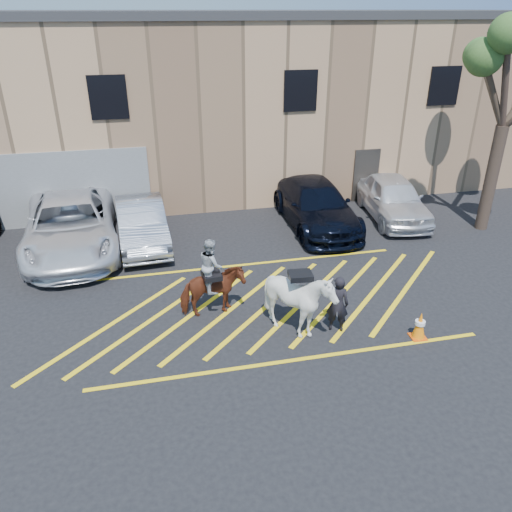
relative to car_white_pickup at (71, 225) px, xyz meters
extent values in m
plane|color=black|center=(5.61, -4.65, -0.88)|extent=(90.00, 90.00, 0.00)
imported|color=silver|center=(0.00, 0.00, 0.00)|extent=(3.39, 6.53, 1.76)
imported|color=#9A9DA8|center=(2.32, 0.01, -0.13)|extent=(1.86, 4.61, 1.49)
imported|color=black|center=(8.71, 0.23, -0.07)|extent=(2.30, 5.57, 1.61)
imported|color=silver|center=(11.87, 0.28, -0.07)|extent=(2.51, 4.94, 1.61)
imported|color=black|center=(7.00, -6.47, -0.11)|extent=(0.66, 0.56, 1.54)
cube|color=tan|center=(5.61, 7.35, 2.62)|extent=(32.00, 10.00, 7.00)
cube|color=#2D2D30|center=(5.61, 7.35, 6.27)|extent=(32.20, 10.20, 0.30)
cube|color=black|center=(1.61, 2.31, 3.72)|extent=(1.30, 0.08, 1.50)
cube|color=black|center=(8.61, 2.31, 3.72)|extent=(1.30, 0.08, 1.50)
cube|color=black|center=(14.61, 2.31, 3.72)|extent=(1.30, 0.08, 1.50)
cube|color=#38332D|center=(11.61, 2.31, 0.22)|extent=(1.10, 0.08, 2.20)
cube|color=yellow|center=(1.41, -4.95, -0.87)|extent=(4.20, 4.20, 0.01)
cube|color=yellow|center=(2.46, -4.95, -0.87)|extent=(4.20, 4.20, 0.01)
cube|color=yellow|center=(3.51, -4.95, -0.87)|extent=(4.20, 4.20, 0.01)
cube|color=yellow|center=(4.56, -4.95, -0.87)|extent=(4.20, 4.20, 0.01)
cube|color=yellow|center=(5.61, -4.95, -0.87)|extent=(4.20, 4.20, 0.01)
cube|color=yellow|center=(6.66, -4.95, -0.87)|extent=(4.20, 4.20, 0.01)
cube|color=yellow|center=(7.71, -4.95, -0.87)|extent=(4.20, 4.20, 0.01)
cube|color=yellow|center=(8.76, -4.95, -0.87)|extent=(4.20, 4.20, 0.01)
cube|color=yellow|center=(9.81, -4.95, -0.87)|extent=(4.20, 4.20, 0.01)
cube|color=yellow|center=(5.61, -2.45, -0.87)|extent=(9.50, 0.12, 0.01)
cube|color=yellow|center=(5.61, -7.45, -0.87)|extent=(9.50, 0.12, 0.01)
imported|color=maroon|center=(4.04, -5.07, -0.17)|extent=(1.74, 0.93, 1.41)
imported|color=#94979D|center=(4.04, -5.07, 0.61)|extent=(0.62, 0.75, 1.44)
cube|color=black|center=(4.04, -5.07, 0.32)|extent=(0.52, 0.61, 0.14)
imported|color=silver|center=(6.01, -6.42, 0.06)|extent=(1.66, 1.83, 1.87)
cube|color=black|center=(6.01, -6.42, 0.79)|extent=(0.60, 0.51, 0.14)
cube|color=#E54D09|center=(8.89, -7.26, -0.86)|extent=(0.40, 0.40, 0.03)
cone|color=orange|center=(8.89, -7.26, -0.50)|extent=(0.32, 0.32, 0.70)
cylinder|color=white|center=(8.89, -7.26, -0.44)|extent=(0.25, 0.25, 0.10)
cylinder|color=#413027|center=(14.68, -1.45, 1.02)|extent=(0.44, 0.44, 3.80)
cylinder|color=#4C3C2E|center=(14.61, -0.59, 3.93)|extent=(0.33, 1.88, 2.34)
cylinder|color=#423128|center=(14.07, -1.45, 3.97)|extent=(1.40, 0.20, 2.39)
cylinder|color=#4C372E|center=(14.21, -1.72, 4.33)|extent=(1.16, 0.77, 3.11)
sphere|color=#4B7331|center=(14.53, 0.27, 5.03)|extent=(1.20, 1.20, 1.20)
sphere|color=#426B2D|center=(13.46, -1.45, 5.12)|extent=(1.20, 1.20, 1.20)
sphere|color=#3C682C|center=(13.74, -1.99, 5.83)|extent=(1.20, 1.20, 1.20)
camera|label=1|loc=(2.68, -16.38, 6.53)|focal=35.00mm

